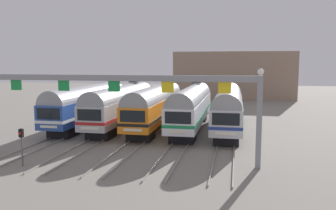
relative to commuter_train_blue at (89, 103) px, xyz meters
name	(u,v)px	position (x,y,z in m)	size (l,w,h in m)	color
ground_plane	(156,128)	(8.09, 0.01, -2.69)	(160.00, 160.00, 0.00)	gray
track_bed	(180,108)	(8.09, 17.01, -2.61)	(17.69, 70.00, 0.15)	gray
commuter_train_blue	(89,103)	(0.00, 0.00, 0.00)	(2.88, 18.06, 4.77)	#284C9E
commuter_train_stainless	(122,104)	(4.05, 0.00, 0.00)	(2.88, 18.06, 5.05)	#B2B5BA
commuter_train_orange	(156,104)	(8.09, 0.00, 0.00)	(2.88, 18.06, 4.77)	orange
commuter_train_white	(191,105)	(12.14, 0.00, 0.00)	(2.88, 18.06, 5.05)	white
commuter_train_silver	(228,106)	(16.19, 0.00, 0.00)	(2.88, 18.06, 4.77)	silver
catenary_gantry	(114,92)	(8.09, -13.49, 2.55)	(21.43, 0.44, 6.97)	gray
yard_signal_mast	(21,140)	(2.02, -16.15, -0.77)	(0.28, 0.35, 2.74)	#59595E
maintenance_building	(234,75)	(16.37, 37.32, 2.12)	(24.50, 10.00, 9.61)	gray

